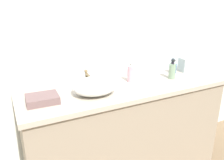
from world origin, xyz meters
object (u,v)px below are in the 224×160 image
at_px(soap_dispenser, 172,70).
at_px(tissue_box, 186,64).
at_px(perfume_bottle, 173,68).
at_px(folded_hand_towel, 42,99).
at_px(sink_basin, 95,86).
at_px(lotion_bottle, 130,73).

height_order(soap_dispenser, tissue_box, soap_dispenser).
height_order(perfume_bottle, folded_hand_towel, perfume_bottle).
distance_m(sink_basin, tissue_box, 1.07).
bearing_deg(sink_basin, soap_dispenser, 2.12).
bearing_deg(tissue_box, folded_hand_towel, -174.74).
bearing_deg(sink_basin, lotion_bottle, 18.73).
xyz_separation_m(sink_basin, tissue_box, (1.06, 0.15, 0.01)).
height_order(soap_dispenser, folded_hand_towel, soap_dispenser).
xyz_separation_m(lotion_bottle, folded_hand_towel, (-0.78, -0.11, -0.05)).
height_order(soap_dispenser, perfume_bottle, soap_dispenser).
height_order(sink_basin, perfume_bottle, sink_basin).
height_order(lotion_bottle, perfume_bottle, lotion_bottle).
xyz_separation_m(soap_dispenser, tissue_box, (0.29, 0.13, -0.00)).
xyz_separation_m(perfume_bottle, tissue_box, (0.15, -0.01, 0.03)).
relative_size(sink_basin, folded_hand_towel, 1.57).
xyz_separation_m(sink_basin, folded_hand_towel, (-0.39, 0.02, -0.04)).
xyz_separation_m(tissue_box, folded_hand_towel, (-1.45, -0.13, -0.05)).
distance_m(soap_dispenser, lotion_bottle, 0.40).
xyz_separation_m(perfume_bottle, folded_hand_towel, (-1.30, -0.15, -0.02)).
bearing_deg(folded_hand_towel, tissue_box, 5.26).
distance_m(soap_dispenser, tissue_box, 0.31).
relative_size(tissue_box, folded_hand_towel, 0.81).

